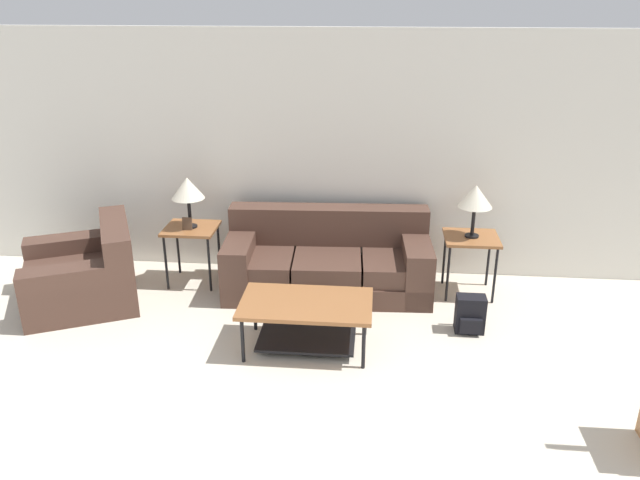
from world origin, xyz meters
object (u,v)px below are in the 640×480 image
at_px(couch, 328,263).
at_px(armchair, 85,275).
at_px(coffee_table, 306,314).
at_px(backpack, 470,315).
at_px(side_table_left, 191,233).
at_px(side_table_right, 471,243).
at_px(table_lamp_left, 188,189).
at_px(table_lamp_right, 476,197).

bearing_deg(couch, armchair, -168.39).
relative_size(coffee_table, backpack, 3.20).
relative_size(side_table_left, side_table_right, 1.00).
bearing_deg(side_table_left, backpack, -15.87).
distance_m(side_table_right, backpack, 0.89).
xyz_separation_m(couch, coffee_table, (-0.09, -1.18, 0.04)).
height_order(side_table_left, side_table_right, same).
relative_size(coffee_table, side_table_right, 1.80).
bearing_deg(table_lamp_left, side_table_right, 0.00).
relative_size(side_table_left, backpack, 1.78).
relative_size(side_table_left, table_lamp_right, 1.17).
bearing_deg(backpack, side_table_left, 164.13).
distance_m(couch, side_table_right, 1.47).
bearing_deg(backpack, coffee_table, -163.95).
distance_m(armchair, coffee_table, 2.41).
relative_size(armchair, backpack, 4.03).
distance_m(coffee_table, table_lamp_right, 2.09).
bearing_deg(table_lamp_right, side_table_left, 180.00).
distance_m(side_table_left, table_lamp_left, 0.49).
distance_m(couch, side_table_left, 1.47).
distance_m(couch, backpack, 1.58).
height_order(armchair, coffee_table, armchair).
bearing_deg(side_table_right, armchair, -172.15).
height_order(coffee_table, side_table_right, side_table_right).
distance_m(side_table_right, table_lamp_left, 2.94).
bearing_deg(coffee_table, side_table_right, 38.43).
relative_size(armchair, table_lamp_right, 2.65).
bearing_deg(side_table_right, backpack, -95.44).
xyz_separation_m(coffee_table, side_table_right, (1.54, 1.22, 0.23)).
bearing_deg(coffee_table, table_lamp_right, 38.43).
height_order(side_table_right, backpack, side_table_right).
bearing_deg(side_table_left, armchair, -150.99).
distance_m(side_table_left, side_table_right, 2.89).
relative_size(coffee_table, table_lamp_right, 2.11).
bearing_deg(coffee_table, armchair, 163.36).
distance_m(coffee_table, side_table_right, 1.98).
bearing_deg(table_lamp_right, armchair, -172.15).
relative_size(couch, armchair, 1.50).
bearing_deg(backpack, table_lamp_left, 164.13).
bearing_deg(couch, backpack, -29.06).
bearing_deg(table_lamp_right, side_table_right, 90.00).
bearing_deg(side_table_right, table_lamp_right, -90.00).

